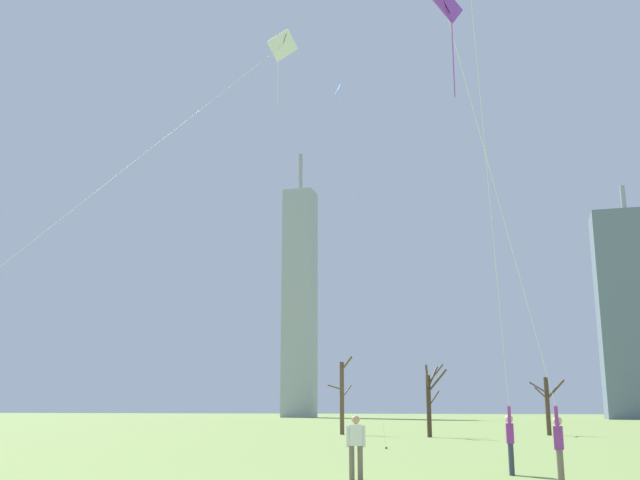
# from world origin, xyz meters

# --- Properties ---
(kite_flyer_midfield_center_purple) EXTENTS (2.28, 6.46, 10.33)m
(kite_flyer_midfield_center_purple) POSITION_xyz_m (5.67, 4.67, 2.49)
(kite_flyer_midfield_center_purple) COLOR #726656
(kite_flyer_midfield_center_purple) RESTS_ON ground
(kite_flyer_foreground_left_red) EXTENTS (0.54, 7.56, 15.10)m
(kite_flyer_foreground_left_red) POSITION_xyz_m (4.75, 7.71, 2.63)
(kite_flyer_foreground_left_red) COLOR #33384C
(kite_flyer_foreground_left_red) RESTS_ON ground
(bystander_watching_nearby) EXTENTS (0.50, 0.28, 1.62)m
(bystander_watching_nearby) POSITION_xyz_m (0.94, 6.11, 0.90)
(bystander_watching_nearby) COLOR #726656
(bystander_watching_nearby) RESTS_ON ground
(distant_kite_high_overhead_blue) EXTENTS (2.86, 2.15, 18.86)m
(distant_kite_high_overhead_blue) POSITION_xyz_m (-3.27, 22.17, 16.37)
(distant_kite_high_overhead_blue) COLOR blue
(distant_kite_high_overhead_blue) RESTS_ON ground
(bare_tree_leftmost) EXTENTS (2.05, 1.88, 5.23)m
(bare_tree_leftmost) POSITION_xyz_m (-7.15, 37.28, 2.63)
(bare_tree_leftmost) COLOR brown
(bare_tree_leftmost) RESTS_ON ground
(bare_tree_left_of_center) EXTENTS (1.49, 3.17, 4.42)m
(bare_tree_left_of_center) POSITION_xyz_m (-0.71, 34.23, 2.36)
(bare_tree_left_of_center) COLOR #423326
(bare_tree_left_of_center) RESTS_ON ground
(bare_tree_center) EXTENTS (2.33, 2.47, 3.81)m
(bare_tree_center) POSITION_xyz_m (6.46, 39.60, 2.09)
(bare_tree_center) COLOR #4C3828
(bare_tree_center) RESTS_ON ground
(skyline_squat_block) EXTENTS (10.74, 7.41, 37.41)m
(skyline_squat_block) POSITION_xyz_m (21.91, 112.58, 16.39)
(skyline_squat_block) COLOR slate
(skyline_squat_block) RESTS_ON ground
(skyline_tall_tower) EXTENTS (5.64, 5.08, 50.66)m
(skyline_tall_tower) POSITION_xyz_m (-35.69, 119.48, 21.55)
(skyline_tall_tower) COLOR #9EA3AD
(skyline_tall_tower) RESTS_ON ground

